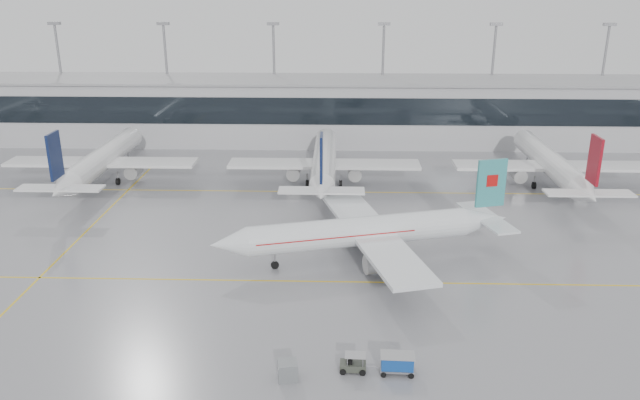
{
  "coord_description": "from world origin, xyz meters",
  "views": [
    {
      "loc": [
        2.15,
        -59.78,
        30.23
      ],
      "look_at": [
        0.0,
        12.0,
        5.0
      ],
      "focal_mm": 35.0,
      "sensor_mm": 36.0,
      "label": 1
    }
  ],
  "objects_px": {
    "baggage_tug": "(353,365)",
    "baggage_cart": "(397,362)",
    "gse_unit": "(288,371)",
    "air_canada_jet": "(370,231)"
  },
  "relations": [
    {
      "from": "gse_unit",
      "to": "air_canada_jet",
      "type": "bearing_deg",
      "value": 62.0
    },
    {
      "from": "air_canada_jet",
      "to": "gse_unit",
      "type": "bearing_deg",
      "value": 56.4
    },
    {
      "from": "baggage_tug",
      "to": "air_canada_jet",
      "type": "bearing_deg",
      "value": 86.12
    },
    {
      "from": "baggage_tug",
      "to": "baggage_cart",
      "type": "height_order",
      "value": "baggage_cart"
    },
    {
      "from": "baggage_tug",
      "to": "baggage_cart",
      "type": "xyz_separation_m",
      "value": [
        3.6,
        -0.14,
        0.45
      ]
    },
    {
      "from": "air_canada_jet",
      "to": "gse_unit",
      "type": "xyz_separation_m",
      "value": [
        -7.61,
        -23.23,
        -2.67
      ]
    },
    {
      "from": "baggage_cart",
      "to": "gse_unit",
      "type": "height_order",
      "value": "baggage_cart"
    },
    {
      "from": "baggage_tug",
      "to": "gse_unit",
      "type": "relative_size",
      "value": 2.08
    },
    {
      "from": "baggage_cart",
      "to": "gse_unit",
      "type": "xyz_separation_m",
      "value": [
        -8.85,
        -1.09,
        -0.22
      ]
    },
    {
      "from": "air_canada_jet",
      "to": "baggage_cart",
      "type": "relative_size",
      "value": 12.26
    }
  ]
}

